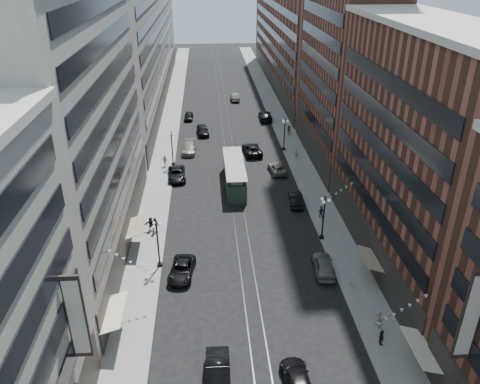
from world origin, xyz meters
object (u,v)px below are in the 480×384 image
object	(u,v)px
car_5	(218,375)
pedestrian_8	(296,152)
car_9	(189,116)
pedestrian_6	(165,161)
streetcar	(234,175)
car_8	(189,148)
car_7	(177,174)
pedestrian_9	(289,130)
lamppost_se_mid	(284,133)
car_11	(277,168)
car_extra_0	(252,149)
car_14	(235,97)
lamppost_se_far	(324,216)
car_4	(324,265)
car_13	(203,130)
lamppost_sw_mid	(172,147)
pedestrian_extra_0	(381,337)
car_10	(296,199)
pedestrian_7	(321,212)
pedestrian_2	(156,225)
pedestrian_4	(379,319)
car_2	(182,270)
car_12	(265,116)
lamppost_sw_far	(158,242)
pedestrian_5	(151,224)
car_6	(297,380)

from	to	relation	value
car_5	pedestrian_8	distance (m)	46.36
car_9	pedestrian_6	distance (m)	23.86
streetcar	car_8	xyz separation A→B (m)	(-6.80, 13.00, -0.80)
streetcar	car_7	distance (m)	8.87
car_7	pedestrian_9	world-z (taller)	pedestrian_9
lamppost_se_mid	car_11	world-z (taller)	lamppost_se_mid
car_extra_0	car_14	bearing A→B (deg)	-94.49
lamppost_se_far	car_4	size ratio (longest dim) A/B	1.10
car_7	car_13	world-z (taller)	car_13
car_9	lamppost_sw_mid	bearing A→B (deg)	-92.32
lamppost_sw_mid	pedestrian_extra_0	size ratio (longest dim) A/B	3.65
car_8	pedestrian_6	bearing A→B (deg)	-118.67
car_9	car_7	bearing A→B (deg)	-89.87
streetcar	pedestrian_extra_0	bearing A→B (deg)	-72.13
car_8	car_10	size ratio (longest dim) A/B	1.17
car_4	pedestrian_7	world-z (taller)	car_4
pedestrian_2	pedestrian_4	distance (m)	27.38
pedestrian_2	car_8	world-z (taller)	pedestrian_2
car_2	car_13	distance (m)	42.80
lamppost_se_far	car_12	size ratio (longest dim) A/B	0.93
pedestrian_8	car_extra_0	world-z (taller)	pedestrian_8
pedestrian_7	pedestrian_4	bearing A→B (deg)	118.07
lamppost_sw_far	lamppost_sw_mid	bearing A→B (deg)	90.00
car_13	pedestrian_6	distance (m)	15.67
pedestrian_2	pedestrian_6	distance (m)	19.69
lamppost_se_far	car_7	bearing A→B (deg)	134.34
car_8	pedestrian_5	distance (m)	25.18
lamppost_sw_far	car_12	world-z (taller)	lamppost_sw_far
car_11	lamppost_sw_far	bearing A→B (deg)	50.77
car_2	car_11	xyz separation A→B (m)	(13.60, 24.93, -0.02)
lamppost_se_mid	car_12	size ratio (longest dim) A/B	0.93
car_10	car_11	xyz separation A→B (m)	(-0.94, 10.39, -0.08)
pedestrian_6	pedestrian_9	xyz separation A→B (m)	(21.64, 12.61, -0.02)
car_10	car_13	size ratio (longest dim) A/B	0.93
car_7	car_11	xyz separation A→B (m)	(15.20, 1.19, -0.07)
car_14	pedestrian_5	bearing A→B (deg)	74.00
car_4	car_12	xyz separation A→B (m)	(0.20, 51.09, 0.00)
car_4	car_7	xyz separation A→B (m)	(-16.33, 24.23, -0.10)
car_2	pedestrian_8	distance (m)	34.82
car_9	car_10	size ratio (longest dim) A/B	0.91
lamppost_sw_mid	car_13	xyz separation A→B (m)	(4.70, 14.02, -2.24)
car_11	car_extra_0	xyz separation A→B (m)	(-3.12, 7.75, 0.13)
lamppost_se_far	pedestrian_extra_0	bearing A→B (deg)	-86.12
lamppost_sw_far	car_8	size ratio (longest dim) A/B	1.01
car_14	car_6	bearing A→B (deg)	87.46
lamppost_sw_far	car_12	distance (m)	51.90
car_13	pedestrian_9	world-z (taller)	pedestrian_9
pedestrian_6	pedestrian_7	xyz separation A→B (m)	(20.62, -17.52, -0.17)
pedestrian_8	lamppost_se_mid	bearing A→B (deg)	-73.26
lamppost_se_mid	pedestrian_extra_0	bearing A→B (deg)	-88.55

